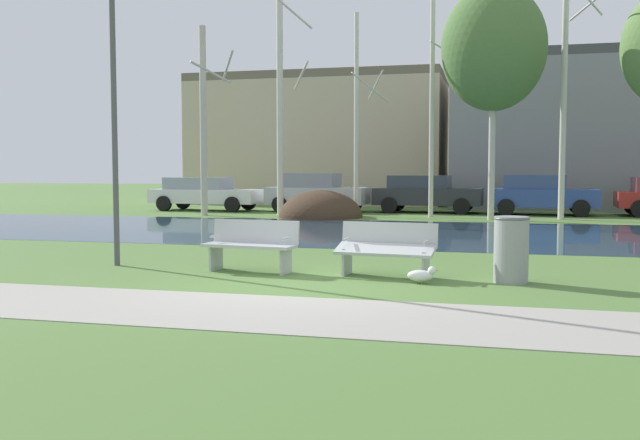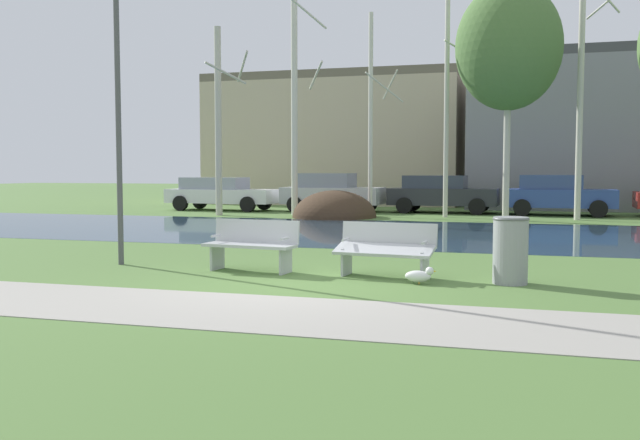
% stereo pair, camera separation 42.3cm
% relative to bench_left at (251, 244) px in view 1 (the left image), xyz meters
% --- Properties ---
extents(ground_plane, '(120.00, 120.00, 0.00)m').
position_rel_bench_left_xyz_m(ground_plane, '(1.15, 8.75, -0.47)').
color(ground_plane, '#517538').
extents(paved_path_strip, '(60.00, 2.14, 0.01)m').
position_rel_bench_left_xyz_m(paved_path_strip, '(1.15, -3.22, -0.47)').
color(paved_path_strip, '#9E998E').
rests_on(paved_path_strip, ground).
extents(river_band, '(80.00, 8.70, 0.01)m').
position_rel_bench_left_xyz_m(river_band, '(1.15, 8.04, -0.47)').
color(river_band, '#284256').
rests_on(river_band, ground).
extents(soil_mound, '(3.04, 3.38, 1.97)m').
position_rel_bench_left_xyz_m(soil_mound, '(-2.22, 13.63, -0.47)').
color(soil_mound, '#423021').
rests_on(soil_mound, ground).
extents(bench_left, '(1.65, 0.73, 0.87)m').
position_rel_bench_left_xyz_m(bench_left, '(0.00, 0.00, 0.00)').
color(bench_left, '#B2B5B7').
rests_on(bench_left, ground).
extents(bench_right, '(1.65, 0.73, 0.87)m').
position_rel_bench_left_xyz_m(bench_right, '(2.31, 0.00, 0.00)').
color(bench_right, '#B2B5B7').
rests_on(bench_right, ground).
extents(trash_bin, '(0.55, 0.55, 1.02)m').
position_rel_bench_left_xyz_m(trash_bin, '(4.25, -0.14, 0.05)').
color(trash_bin, gray).
rests_on(trash_bin, ground).
extents(seagull, '(0.47, 0.18, 0.27)m').
position_rel_bench_left_xyz_m(seagull, '(2.95, -0.57, -0.34)').
color(seagull, white).
rests_on(seagull, ground).
extents(streetlamp, '(0.32, 0.32, 5.89)m').
position_rel_bench_left_xyz_m(streetlamp, '(-2.61, 0.13, 3.41)').
color(streetlamp, '#4C4C51').
rests_on(streetlamp, ground).
extents(birch_far_left, '(1.43, 2.48, 7.09)m').
position_rel_bench_left_xyz_m(birch_far_left, '(-6.73, 13.55, 3.19)').
color(birch_far_left, '#BCB7A8').
rests_on(birch_far_left, ground).
extents(birch_left, '(1.46, 2.48, 9.46)m').
position_rel_bench_left_xyz_m(birch_left, '(-3.99, 14.44, 4.34)').
color(birch_left, beige).
rests_on(birch_left, ground).
extents(birch_center_left, '(1.35, 2.27, 7.51)m').
position_rel_bench_left_xyz_m(birch_center_left, '(-1.09, 14.70, 3.34)').
color(birch_center_left, beige).
rests_on(birch_center_left, ground).
extents(birch_center, '(1.32, 2.38, 8.67)m').
position_rel_bench_left_xyz_m(birch_center, '(1.68, 14.84, 3.96)').
color(birch_center, beige).
rests_on(birch_center, ground).
extents(birch_center_right, '(3.55, 3.55, 8.00)m').
position_rel_bench_left_xyz_m(birch_center_right, '(3.81, 13.79, 5.38)').
color(birch_center_right, '#BCB7A8').
rests_on(birch_center_right, ground).
extents(birch_right, '(1.29, 2.25, 9.32)m').
position_rel_bench_left_xyz_m(birch_right, '(6.21, 14.60, 4.30)').
color(birch_right, beige).
rests_on(birch_right, ground).
extents(parked_van_nearest_white, '(4.77, 2.08, 1.41)m').
position_rel_bench_left_xyz_m(parked_van_nearest_white, '(-8.08, 16.58, 0.28)').
color(parked_van_nearest_white, silver).
rests_on(parked_van_nearest_white, ground).
extents(parked_sedan_second_silver, '(4.18, 2.09, 1.59)m').
position_rel_bench_left_xyz_m(parked_sedan_second_silver, '(-3.30, 17.00, 0.35)').
color(parked_sedan_second_silver, '#B2B5BC').
rests_on(parked_sedan_second_silver, ground).
extents(parked_hatch_third_dark, '(4.35, 2.22, 1.50)m').
position_rel_bench_left_xyz_m(parked_hatch_third_dark, '(1.21, 17.43, 0.32)').
color(parked_hatch_third_dark, '#282B30').
rests_on(parked_hatch_third_dark, ground).
extents(parked_wagon_fourth_blue, '(4.08, 2.15, 1.53)m').
position_rel_bench_left_xyz_m(parked_wagon_fourth_blue, '(5.62, 16.98, 0.33)').
color(parked_wagon_fourth_blue, '#2D4793').
rests_on(parked_wagon_fourth_blue, ground).
extents(building_beige_block, '(12.75, 6.33, 6.54)m').
position_rel_bench_left_xyz_m(building_beige_block, '(-5.00, 24.61, 2.80)').
color(building_beige_block, '#BCAD8E').
rests_on(building_beige_block, ground).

